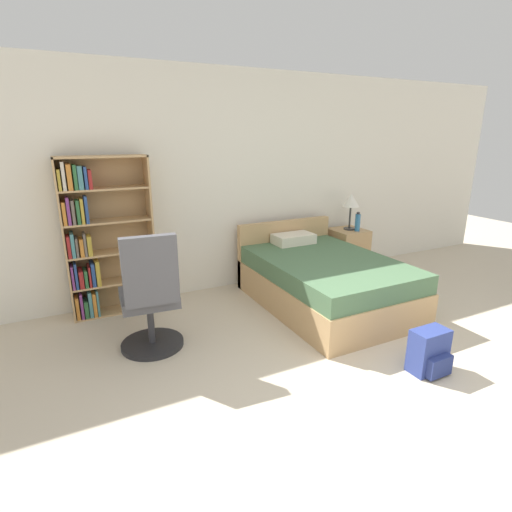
{
  "coord_description": "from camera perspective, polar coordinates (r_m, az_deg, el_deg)",
  "views": [
    {
      "loc": [
        -1.87,
        -1.27,
        1.87
      ],
      "look_at": [
        -0.24,
        1.98,
        0.75
      ],
      "focal_mm": 28.0,
      "sensor_mm": 36.0,
      "label": 1
    }
  ],
  "objects": [
    {
      "name": "ground_plane",
      "position": [
        2.93,
        24.38,
        -24.27
      ],
      "size": [
        14.0,
        14.0,
        0.0
      ],
      "primitive_type": "plane",
      "color": "beige"
    },
    {
      "name": "wall_back",
      "position": [
        4.91,
        -4.07,
        10.34
      ],
      "size": [
        9.0,
        0.06,
        2.6
      ],
      "color": "silver",
      "rests_on": "ground_plane"
    },
    {
      "name": "bookshelf",
      "position": [
        4.44,
        -21.67,
        2.27
      ],
      "size": [
        0.88,
        0.27,
        1.67
      ],
      "color": "tan",
      "rests_on": "ground_plane"
    },
    {
      "name": "bed",
      "position": [
        4.58,
        9.49,
        -3.38
      ],
      "size": [
        1.31,
        1.91,
        0.81
      ],
      "color": "tan",
      "rests_on": "ground_plane"
    },
    {
      "name": "office_chair",
      "position": [
        3.59,
        -14.87,
        -6.13
      ],
      "size": [
        0.56,
        0.62,
        1.11
      ],
      "color": "#232326",
      "rests_on": "ground_plane"
    },
    {
      "name": "nightstand",
      "position": [
        5.69,
        12.92,
        0.67
      ],
      "size": [
        0.44,
        0.47,
        0.62
      ],
      "color": "tan",
      "rests_on": "ground_plane"
    },
    {
      "name": "table_lamp",
      "position": [
        5.55,
        13.42,
        7.53
      ],
      "size": [
        0.23,
        0.23,
        0.49
      ],
      "color": "#333333",
      "rests_on": "nightstand"
    },
    {
      "name": "water_bottle",
      "position": [
        5.53,
        14.31,
        4.7
      ],
      "size": [
        0.07,
        0.07,
        0.25
      ],
      "color": "teal",
      "rests_on": "nightstand"
    },
    {
      "name": "backpack_blue",
      "position": [
        3.61,
        23.54,
        -12.49
      ],
      "size": [
        0.31,
        0.24,
        0.37
      ],
      "color": "navy",
      "rests_on": "ground_plane"
    }
  ]
}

